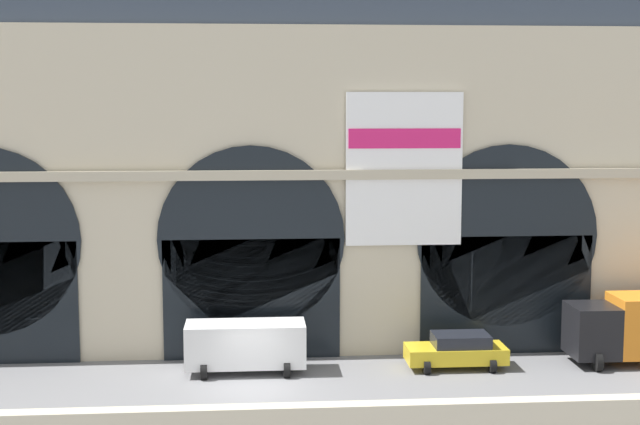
# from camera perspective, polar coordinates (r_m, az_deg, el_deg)

# --- Properties ---
(ground_plane) EXTENTS (200.00, 200.00, 0.00)m
(ground_plane) POSITION_cam_1_polar(r_m,az_deg,el_deg) (37.84, -4.22, -11.15)
(ground_plane) COLOR slate
(quay_parapet_wall) EXTENTS (90.00, 0.70, 1.04)m
(quay_parapet_wall) POSITION_cam_1_polar(r_m,az_deg,el_deg) (33.17, -4.20, -12.86)
(quay_parapet_wall) COLOR beige
(quay_parapet_wall) RESTS_ON ground
(station_building) EXTENTS (49.70, 4.56, 19.45)m
(station_building) POSITION_cam_1_polar(r_m,az_deg,el_deg) (43.12, -4.32, 3.80)
(station_building) COLOR beige
(station_building) RESTS_ON ground
(van_center) EXTENTS (5.20, 2.48, 2.20)m
(van_center) POSITION_cam_1_polar(r_m,az_deg,el_deg) (40.15, -4.69, -8.23)
(van_center) COLOR white
(van_center) RESTS_ON ground
(car_mideast) EXTENTS (4.40, 2.22, 1.55)m
(car_mideast) POSITION_cam_1_polar(r_m,az_deg,el_deg) (41.22, 8.57, -8.53)
(car_mideast) COLOR gold
(car_mideast) RESTS_ON ground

